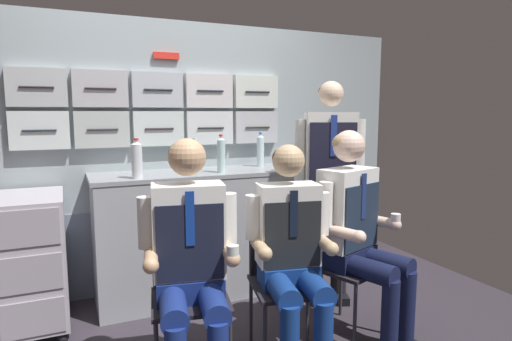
{
  "coord_description": "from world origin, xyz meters",
  "views": [
    {
      "loc": [
        -0.78,
        -2.11,
        1.43
      ],
      "look_at": [
        0.33,
        0.37,
        1.07
      ],
      "focal_mm": 30.4,
      "sensor_mm": 36.0,
      "label": 1
    }
  ],
  "objects_px": {
    "folding_chair_left": "(189,278)",
    "folding_chair_right": "(284,266)",
    "service_trolley": "(33,258)",
    "espresso_cup_small": "(183,165)",
    "water_bottle_short": "(221,154)",
    "crew_member_right": "(292,248)",
    "crew_member_left": "(190,254)",
    "crew_member_by_counter": "(358,225)",
    "crew_member_standing": "(329,173)",
    "folding_chair_by_counter": "(336,251)"
  },
  "relations": [
    {
      "from": "folding_chair_right",
      "to": "folding_chair_left",
      "type": "bearing_deg",
      "value": 175.44
    },
    {
      "from": "crew_member_by_counter",
      "to": "espresso_cup_small",
      "type": "bearing_deg",
      "value": 125.98
    },
    {
      "from": "folding_chair_right",
      "to": "water_bottle_short",
      "type": "height_order",
      "value": "water_bottle_short"
    },
    {
      "from": "water_bottle_short",
      "to": "service_trolley",
      "type": "bearing_deg",
      "value": 179.21
    },
    {
      "from": "folding_chair_right",
      "to": "crew_member_right",
      "type": "xyz_separation_m",
      "value": [
        -0.03,
        -0.16,
        0.16
      ]
    },
    {
      "from": "service_trolley",
      "to": "crew_member_right",
      "type": "bearing_deg",
      "value": -39.13
    },
    {
      "from": "crew_member_right",
      "to": "crew_member_by_counter",
      "type": "distance_m",
      "value": 0.55
    },
    {
      "from": "folding_chair_by_counter",
      "to": "water_bottle_short",
      "type": "distance_m",
      "value": 1.11
    },
    {
      "from": "crew_member_by_counter",
      "to": "crew_member_standing",
      "type": "distance_m",
      "value": 0.63
    },
    {
      "from": "folding_chair_right",
      "to": "espresso_cup_small",
      "type": "relative_size",
      "value": 9.85
    },
    {
      "from": "service_trolley",
      "to": "folding_chair_right",
      "type": "distance_m",
      "value": 1.65
    },
    {
      "from": "folding_chair_by_counter",
      "to": "crew_member_standing",
      "type": "height_order",
      "value": "crew_member_standing"
    },
    {
      "from": "crew_member_standing",
      "to": "service_trolley",
      "type": "bearing_deg",
      "value": 168.8
    },
    {
      "from": "crew_member_right",
      "to": "crew_member_by_counter",
      "type": "relative_size",
      "value": 0.95
    },
    {
      "from": "crew_member_left",
      "to": "crew_member_right",
      "type": "relative_size",
      "value": 1.04
    },
    {
      "from": "folding_chair_right",
      "to": "water_bottle_short",
      "type": "distance_m",
      "value": 1.08
    },
    {
      "from": "crew_member_by_counter",
      "to": "crew_member_left",
      "type": "bearing_deg",
      "value": -175.87
    },
    {
      "from": "crew_member_right",
      "to": "crew_member_by_counter",
      "type": "bearing_deg",
      "value": 13.3
    },
    {
      "from": "folding_chair_by_counter",
      "to": "water_bottle_short",
      "type": "height_order",
      "value": "water_bottle_short"
    },
    {
      "from": "crew_member_right",
      "to": "crew_member_standing",
      "type": "relative_size",
      "value": 0.76
    },
    {
      "from": "service_trolley",
      "to": "crew_member_left",
      "type": "height_order",
      "value": "crew_member_left"
    },
    {
      "from": "crew_member_standing",
      "to": "folding_chair_by_counter",
      "type": "bearing_deg",
      "value": -116.69
    },
    {
      "from": "crew_member_by_counter",
      "to": "espresso_cup_small",
      "type": "relative_size",
      "value": 15.13
    },
    {
      "from": "folding_chair_left",
      "to": "folding_chair_right",
      "type": "bearing_deg",
      "value": -4.56
    },
    {
      "from": "folding_chair_left",
      "to": "folding_chair_by_counter",
      "type": "distance_m",
      "value": 1.01
    },
    {
      "from": "folding_chair_right",
      "to": "crew_member_by_counter",
      "type": "distance_m",
      "value": 0.54
    },
    {
      "from": "folding_chair_left",
      "to": "crew_member_by_counter",
      "type": "height_order",
      "value": "crew_member_by_counter"
    },
    {
      "from": "folding_chair_left",
      "to": "crew_member_right",
      "type": "relative_size",
      "value": 0.68
    },
    {
      "from": "folding_chair_left",
      "to": "espresso_cup_small",
      "type": "relative_size",
      "value": 9.85
    },
    {
      "from": "folding_chair_right",
      "to": "espresso_cup_small",
      "type": "xyz_separation_m",
      "value": [
        -0.31,
        1.08,
        0.49
      ]
    },
    {
      "from": "crew_member_right",
      "to": "crew_member_standing",
      "type": "distance_m",
      "value": 1.01
    },
    {
      "from": "crew_member_by_counter",
      "to": "service_trolley",
      "type": "bearing_deg",
      "value": 152.83
    },
    {
      "from": "crew_member_right",
      "to": "espresso_cup_small",
      "type": "height_order",
      "value": "crew_member_right"
    },
    {
      "from": "crew_member_left",
      "to": "crew_member_by_counter",
      "type": "relative_size",
      "value": 0.98
    },
    {
      "from": "folding_chair_right",
      "to": "espresso_cup_small",
      "type": "distance_m",
      "value": 1.23
    },
    {
      "from": "folding_chair_by_counter",
      "to": "crew_member_by_counter",
      "type": "distance_m",
      "value": 0.26
    },
    {
      "from": "folding_chair_by_counter",
      "to": "water_bottle_short",
      "type": "relative_size",
      "value": 2.99
    },
    {
      "from": "folding_chair_right",
      "to": "espresso_cup_small",
      "type": "bearing_deg",
      "value": 105.97
    },
    {
      "from": "crew_member_by_counter",
      "to": "crew_member_standing",
      "type": "bearing_deg",
      "value": 74.6
    },
    {
      "from": "crew_member_standing",
      "to": "espresso_cup_small",
      "type": "distance_m",
      "value": 1.12
    },
    {
      "from": "folding_chair_right",
      "to": "water_bottle_short",
      "type": "relative_size",
      "value": 2.99
    },
    {
      "from": "folding_chair_by_counter",
      "to": "espresso_cup_small",
      "type": "bearing_deg",
      "value": 128.1
    },
    {
      "from": "crew_member_standing",
      "to": "espresso_cup_small",
      "type": "xyz_separation_m",
      "value": [
        -0.96,
        0.56,
        0.04
      ]
    },
    {
      "from": "crew_member_standing",
      "to": "crew_member_left",
      "type": "bearing_deg",
      "value": -152.91
    },
    {
      "from": "crew_member_left",
      "to": "espresso_cup_small",
      "type": "xyz_separation_m",
      "value": [
        0.28,
        1.2,
        0.3
      ]
    },
    {
      "from": "crew_member_by_counter",
      "to": "espresso_cup_small",
      "type": "xyz_separation_m",
      "value": [
        -0.81,
        1.12,
        0.29
      ]
    },
    {
      "from": "folding_chair_by_counter",
      "to": "water_bottle_short",
      "type": "xyz_separation_m",
      "value": [
        -0.51,
        0.79,
        0.58
      ]
    },
    {
      "from": "service_trolley",
      "to": "espresso_cup_small",
      "type": "distance_m",
      "value": 1.2
    },
    {
      "from": "crew_member_right",
      "to": "espresso_cup_small",
      "type": "bearing_deg",
      "value": 102.57
    },
    {
      "from": "service_trolley",
      "to": "espresso_cup_small",
      "type": "relative_size",
      "value": 10.31
    }
  ]
}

